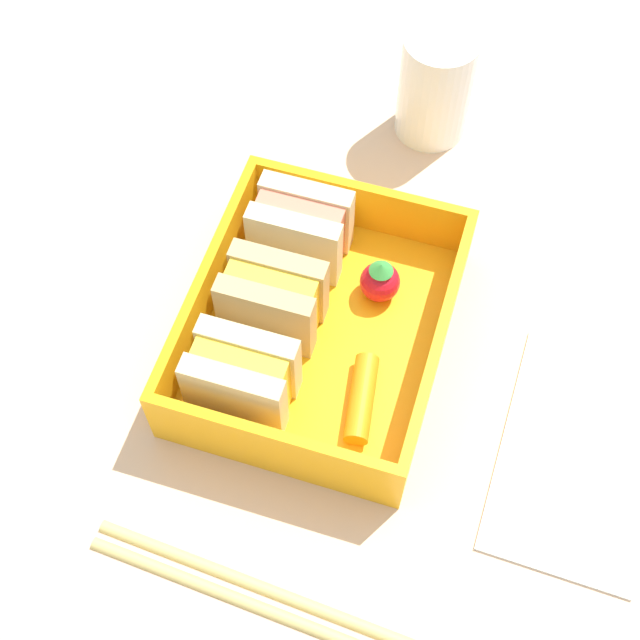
% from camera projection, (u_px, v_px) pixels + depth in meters
% --- Properties ---
extents(ground_plane, '(1.20, 1.20, 0.02)m').
position_uv_depth(ground_plane, '(320.00, 350.00, 0.56)').
color(ground_plane, '#DDB292').
extents(bento_tray, '(0.18, 0.15, 0.01)m').
position_uv_depth(bento_tray, '(320.00, 337.00, 0.55)').
color(bento_tray, '#F7A512').
rests_on(bento_tray, ground_plane).
extents(bento_rim, '(0.18, 0.15, 0.04)m').
position_uv_depth(bento_rim, '(320.00, 316.00, 0.52)').
color(bento_rim, '#F7A512').
rests_on(bento_rim, bento_tray).
extents(sandwich_left, '(0.04, 0.06, 0.05)m').
position_uv_depth(sandwich_left, '(242.00, 377.00, 0.50)').
color(sandwich_left, '#D6BE8A').
rests_on(sandwich_left, bento_tray).
extents(sandwich_center_left, '(0.04, 0.06, 0.05)m').
position_uv_depth(sandwich_center_left, '(273.00, 299.00, 0.52)').
color(sandwich_center_left, tan).
rests_on(sandwich_center_left, bento_tray).
extents(sandwich_center, '(0.04, 0.06, 0.05)m').
position_uv_depth(sandwich_center, '(301.00, 229.00, 0.55)').
color(sandwich_center, beige).
rests_on(sandwich_center, bento_tray).
extents(carrot_stick_far_left, '(0.05, 0.02, 0.01)m').
position_uv_depth(carrot_stick_far_left, '(362.00, 398.00, 0.51)').
color(carrot_stick_far_left, orange).
rests_on(carrot_stick_far_left, bento_tray).
extents(strawberry_far_left, '(0.02, 0.02, 0.03)m').
position_uv_depth(strawberry_far_left, '(380.00, 281.00, 0.54)').
color(strawberry_far_left, red).
rests_on(strawberry_far_left, bento_tray).
extents(chopstick_pair, '(0.03, 0.19, 0.01)m').
position_uv_depth(chopstick_pair, '(252.00, 593.00, 0.47)').
color(chopstick_pair, tan).
rests_on(chopstick_pair, ground_plane).
extents(drinking_glass, '(0.05, 0.05, 0.08)m').
position_uv_depth(drinking_glass, '(436.00, 86.00, 0.60)').
color(drinking_glass, white).
rests_on(drinking_glass, ground_plane).
extents(folded_napkin, '(0.15, 0.09, 0.00)m').
position_uv_depth(folded_napkin, '(577.00, 455.00, 0.51)').
color(folded_napkin, white).
rests_on(folded_napkin, ground_plane).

